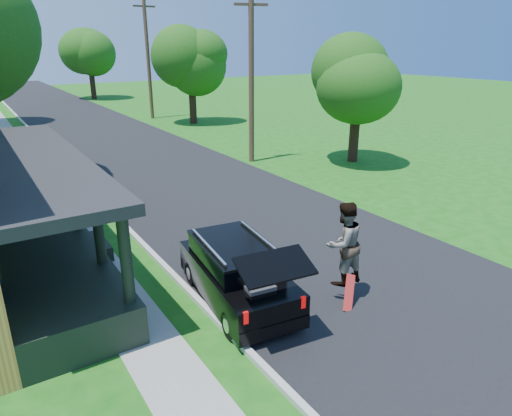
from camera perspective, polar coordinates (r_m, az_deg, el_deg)
ground at (r=12.08m, az=14.88°, el=-9.95°), size 140.00×140.00×0.00m
street at (r=28.64m, az=-15.82°, el=7.27°), size 8.00×120.00×0.02m
curb at (r=27.78m, az=-23.81°, el=5.96°), size 0.15×120.00×0.12m
sidewalk at (r=27.60m, az=-26.96°, el=5.41°), size 1.30×120.00×0.03m
black_suv at (r=10.92m, az=-2.37°, el=-8.09°), size 2.09×4.40×1.97m
skateboarder at (r=10.97m, az=10.92°, el=-4.39°), size 1.01×0.79×2.06m
skateboard at (r=11.09m, az=11.56°, el=-10.45°), size 0.55×0.38×0.82m
tree_right_near at (r=24.23m, az=12.56°, el=15.54°), size 5.31×4.96×6.50m
tree_right_mid at (r=36.27m, az=-8.28°, el=18.46°), size 6.01×5.68×7.78m
tree_right_far at (r=55.75m, az=-20.28°, el=18.49°), size 7.07×7.23×8.75m
utility_pole_near at (r=23.62m, az=-0.59°, el=15.95°), size 1.62×0.62×8.24m
utility_pole_far at (r=39.42m, az=-13.34°, el=17.77°), size 1.76×0.29×9.26m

